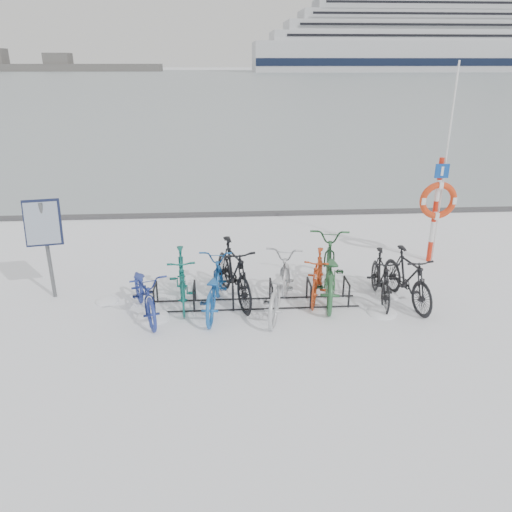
% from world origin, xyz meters
% --- Properties ---
extents(ground, '(900.00, 900.00, 0.00)m').
position_xyz_m(ground, '(0.00, 0.00, 0.00)').
color(ground, white).
rests_on(ground, ground).
extents(ice_sheet, '(400.00, 298.00, 0.02)m').
position_xyz_m(ice_sheet, '(0.00, 155.00, 0.01)').
color(ice_sheet, '#9BA9AF').
rests_on(ice_sheet, ground).
extents(quay_edge, '(400.00, 0.25, 0.10)m').
position_xyz_m(quay_edge, '(0.00, 5.90, 0.05)').
color(quay_edge, '#3F3F42').
rests_on(quay_edge, ground).
extents(bike_rack, '(4.00, 0.48, 0.46)m').
position_xyz_m(bike_rack, '(0.00, 0.00, 0.18)').
color(bike_rack, black).
rests_on(bike_rack, ground).
extents(info_board, '(0.69, 0.35, 1.96)m').
position_xyz_m(info_board, '(-3.84, 0.58, 1.41)').
color(info_board, '#595B5E').
rests_on(info_board, ground).
extents(lifebuoy_station, '(0.84, 0.23, 4.34)m').
position_xyz_m(lifebuoy_station, '(4.22, 1.91, 1.46)').
color(lifebuoy_station, red).
rests_on(lifebuoy_station, ground).
extents(cruise_ferry, '(150.40, 28.34, 49.42)m').
position_xyz_m(cruise_ferry, '(88.83, 234.54, 13.46)').
color(cruise_ferry, silver).
rests_on(cruise_ferry, ground).
extents(bike_0, '(1.19, 1.92, 0.95)m').
position_xyz_m(bike_0, '(-1.95, -0.23, 0.48)').
color(bike_0, navy).
rests_on(bike_0, ground).
extents(bike_1, '(0.67, 1.80, 1.06)m').
position_xyz_m(bike_1, '(-1.32, 0.21, 0.53)').
color(bike_1, '#105A51').
rests_on(bike_1, ground).
extents(bike_2, '(0.87, 1.95, 0.99)m').
position_xyz_m(bike_2, '(-0.71, -0.12, 0.49)').
color(bike_2, '#1B59A7').
rests_on(bike_2, ground).
extents(bike_3, '(1.12, 2.07, 1.20)m').
position_xyz_m(bike_3, '(-0.34, 0.28, 0.60)').
color(bike_3, black).
rests_on(bike_3, ground).
extents(bike_4, '(1.23, 2.13, 1.06)m').
position_xyz_m(bike_4, '(0.48, -0.22, 0.53)').
color(bike_4, '#B4B8BD').
rests_on(bike_4, ground).
extents(bike_5, '(0.90, 1.65, 0.95)m').
position_xyz_m(bike_5, '(1.29, 0.27, 0.48)').
color(bike_5, '#BC3D17').
rests_on(bike_5, ground).
extents(bike_6, '(1.18, 2.36, 1.18)m').
position_xyz_m(bike_6, '(1.52, 0.33, 0.59)').
color(bike_6, '#295C34').
rests_on(bike_6, ground).
extents(bike_7, '(0.63, 1.70, 1.00)m').
position_xyz_m(bike_7, '(2.46, 0.05, 0.50)').
color(bike_7, black).
rests_on(bike_7, ground).
extents(bike_8, '(0.82, 1.85, 1.07)m').
position_xyz_m(bike_8, '(2.93, -0.06, 0.54)').
color(bike_8, black).
rests_on(bike_8, ground).
extents(snow_drifts, '(5.91, 1.66, 0.21)m').
position_xyz_m(snow_drifts, '(0.16, 0.08, 0.00)').
color(snow_drifts, white).
rests_on(snow_drifts, ground).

